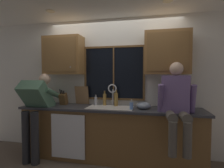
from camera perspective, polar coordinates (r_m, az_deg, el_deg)
name	(u,v)px	position (r m, az deg, el deg)	size (l,w,h in m)	color
back_wall	(114,86)	(3.42, 0.51, -0.64)	(5.51, 0.12, 2.55)	silver
ceiling_downlight_left	(50,11)	(3.32, -19.35, 21.36)	(0.14, 0.14, 0.01)	#FFEAB2
ceiling_downlight_right	(168,1)	(2.89, 17.64, 24.27)	(0.14, 0.14, 0.01)	#FFEAB2
window_glass	(114,73)	(3.34, 0.56, 3.57)	(1.10, 0.02, 0.95)	black
window_frame_top	(114,47)	(3.38, 0.53, 11.96)	(1.17, 0.02, 0.04)	brown
window_frame_bottom	(114,99)	(3.36, 0.52, -4.85)	(1.17, 0.02, 0.04)	brown
window_frame_left	(85,73)	(3.49, -8.63, 3.51)	(0.04, 0.02, 0.95)	brown
window_frame_right	(144,73)	(3.26, 10.34, 3.55)	(0.04, 0.02, 0.95)	brown
window_mullion_center	(114,73)	(3.33, 0.52, 3.57)	(0.02, 0.02, 0.95)	brown
lower_cabinet_run	(109,134)	(3.24, -0.83, -15.91)	(3.11, 0.58, 0.88)	brown
countertop	(109,109)	(3.11, -0.93, -7.96)	(3.17, 0.62, 0.04)	#38383D
dishwasher_front	(68,136)	(3.16, -14.11, -16.16)	(0.60, 0.02, 0.74)	white
upper_cabinet_left	(64,56)	(3.53, -15.42, 8.87)	(0.74, 0.36, 0.72)	olive
upper_cabinet_right	(167,53)	(3.14, 17.35, 9.62)	(0.74, 0.36, 0.72)	olive
sink	(110,113)	(3.13, -0.56, -9.34)	(0.80, 0.46, 0.21)	white
faucet	(113,92)	(3.25, 0.28, -2.62)	(0.18, 0.09, 0.40)	silver
person_standing	(36,106)	(3.36, -23.35, -6.59)	(0.53, 0.71, 1.52)	#262628
person_sitting_on_counter	(177,101)	(2.76, 20.27, -5.21)	(0.54, 0.64, 1.26)	#595147
knife_block	(63,99)	(3.49, -15.47, -4.72)	(0.12, 0.18, 0.32)	brown
cutting_board	(82,95)	(3.47, -9.72, -3.62)	(0.27, 0.02, 0.36)	#997047
mixing_bowl	(144,106)	(3.02, 10.21, -6.91)	(0.24, 0.24, 0.12)	#8C99A8
soap_dispenser	(131,106)	(2.93, 6.34, -6.98)	(0.06, 0.07, 0.17)	#668CCC
bottle_green_glass	(96,101)	(3.34, -5.28, -5.40)	(0.05, 0.05, 0.21)	#B7B7BC
bottle_tall_clear	(105,99)	(3.31, -2.42, -4.93)	(0.06, 0.06, 0.28)	olive
bottle_amber_small	(116,99)	(3.23, 1.34, -4.86)	(0.07, 0.07, 0.31)	olive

